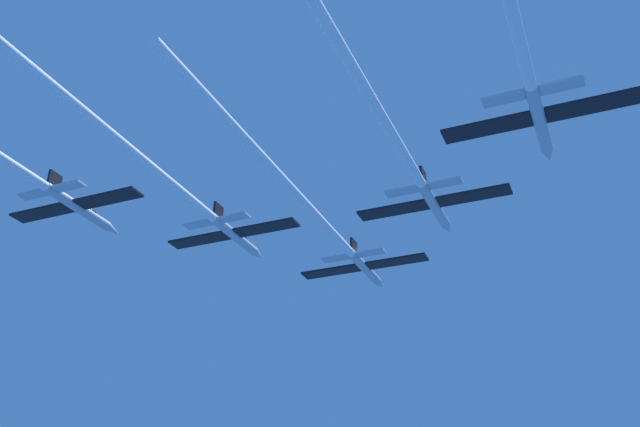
# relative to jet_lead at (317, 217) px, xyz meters

# --- Properties ---
(jet_lead) EXTENTS (20.09, 66.06, 3.33)m
(jet_lead) POSITION_rel_jet_lead_xyz_m (0.00, 0.00, 0.00)
(jet_lead) COLOR #B2BAC6
(jet_left_wing) EXTENTS (20.09, 65.97, 3.33)m
(jet_left_wing) POSITION_rel_jet_lead_xyz_m (-14.11, -16.18, 1.05)
(jet_left_wing) COLOR #B2BAC6
(jet_right_wing) EXTENTS (20.09, 72.22, 3.33)m
(jet_right_wing) POSITION_rel_jet_lead_xyz_m (15.08, -18.49, 0.38)
(jet_right_wing) COLOR #B2BAC6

